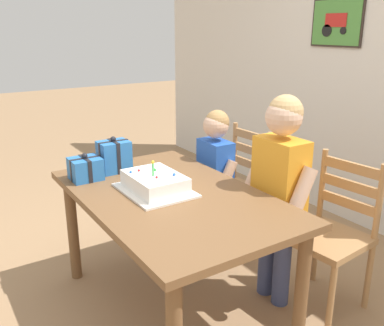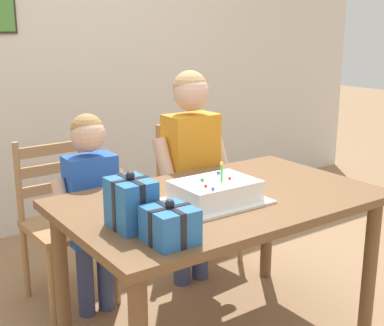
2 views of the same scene
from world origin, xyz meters
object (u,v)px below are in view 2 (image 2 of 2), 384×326
birthday_cake (215,192)px  child_older (191,158)px  chair_right (196,192)px  dining_table (221,216)px  gift_box_beside_cake (131,204)px  child_younger (91,196)px  gift_box_red_large (170,225)px  chair_left (65,221)px

birthday_cake → child_older: (0.32, 0.65, -0.02)m
chair_right → child_older: 0.45m
dining_table → gift_box_beside_cake: (-0.53, -0.10, 0.20)m
gift_box_beside_cake → child_younger: child_younger is taller
gift_box_red_large → gift_box_beside_cake: 0.22m
child_younger → chair_left: bearing=104.7°
child_younger → chair_right: bearing=16.0°
gift_box_red_large → chair_left: (0.03, 1.14, -0.35)m
dining_table → child_younger: 0.71m
chair_right → child_younger: child_younger is taller
gift_box_red_large → chair_right: size_ratio=0.20×
child_older → dining_table: bearing=-112.2°
dining_table → child_older: (0.24, 0.59, 0.13)m
chair_left → child_younger: size_ratio=0.84×
child_older → gift_box_beside_cake: bearing=-138.0°
birthday_cake → chair_right: size_ratio=0.48×
chair_left → child_younger: bearing=-75.3°
chair_left → child_older: child_older is taller
gift_box_beside_cake → chair_right: 1.41m
dining_table → gift_box_red_large: gift_box_red_large is taller
birthday_cake → chair_left: birthday_cake is taller
dining_table → birthday_cake: 0.18m
gift_box_red_large → child_older: (0.73, 0.90, -0.04)m
gift_box_red_large → child_younger: bearing=84.2°
child_younger → gift_box_beside_cake: bearing=-101.3°
gift_box_red_large → birthday_cake: bearing=32.4°
chair_right → child_younger: size_ratio=0.84×
gift_box_red_large → gift_box_beside_cake: gift_box_beside_cake is taller
chair_left → child_older: (0.70, -0.24, 0.32)m
dining_table → gift_box_beside_cake: bearing=-168.9°
chair_right → chair_left: bearing=180.0°
dining_table → gift_box_beside_cake: gift_box_beside_cake is taller
birthday_cake → child_older: bearing=63.6°
gift_box_red_large → chair_left: same height
chair_left → chair_right: 0.91m
gift_box_red_large → child_younger: (0.09, 0.90, -0.15)m
gift_box_beside_cake → child_older: (0.77, 0.69, -0.07)m
chair_right → child_younger: 0.90m
chair_right → birthday_cake: bearing=-120.8°
gift_box_beside_cake → child_older: bearing=42.0°
gift_box_beside_cake → gift_box_red_large: bearing=-77.3°
dining_table → chair_left: chair_left is taller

